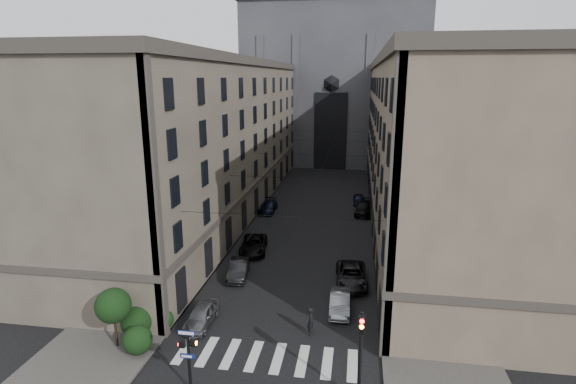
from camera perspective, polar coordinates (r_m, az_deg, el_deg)
The scene contains 19 objects.
sidewalk_left at distance 59.15m, azimuth -6.72°, elevation -1.99°, with size 7.00×80.00×0.15m, color #383533.
sidewalk_right at distance 57.33m, azimuth 13.97°, elevation -2.86°, with size 7.00×80.00×0.15m, color #383533.
zebra_crossing at distance 29.31m, azimuth -2.81°, elevation -20.19°, with size 11.00×3.20×0.01m, color beige.
building_left at distance 58.12m, azimuth -9.81°, elevation 6.95°, with size 13.60×60.60×18.85m.
building_right at distance 55.73m, azimuth 17.58°, elevation 6.18°, with size 13.60×60.60×18.85m.
gothic_tower at distance 93.72m, azimuth 6.01°, elevation 14.99°, with size 35.00×23.00×58.00m.
pedestrian_signal_left at distance 26.13m, azimuth -12.55°, elevation -19.20°, with size 1.02×0.38×4.00m.
traffic_light_right at distance 24.49m, azimuth 9.21°, elevation -18.83°, with size 0.34×0.50×5.20m.
shrub_cluster at distance 31.11m, azimuth -19.36°, elevation -14.98°, with size 3.90×4.40×3.90m.
tram_wires at distance 55.28m, azimuth 3.53°, elevation 4.56°, with size 14.00×60.00×0.43m.
car_left_near at distance 32.66m, azimuth -10.94°, elevation -15.12°, with size 1.63×4.06×1.38m, color slate.
car_left_midnear at distance 39.14m, azimuth -6.29°, elevation -9.71°, with size 1.52×4.36×1.44m, color black.
car_left_midfar at distance 44.33m, azimuth -4.41°, elevation -6.69°, with size 2.43×5.28×1.47m, color black.
car_left_far at distance 57.09m, azimuth -2.54°, elevation -1.87°, with size 1.93×4.75×1.38m, color black.
car_right_near at distance 33.95m, azimuth 6.59°, elevation -13.75°, with size 1.44×4.14×1.36m, color gray.
car_right_midnear at distance 38.07m, azimuth 8.06°, elevation -10.43°, with size 2.50×5.42×1.51m, color black.
car_right_midfar at distance 56.86m, azimuth 9.70°, elevation -2.05°, with size 2.16×5.31×1.54m, color black.
car_right_far at distance 61.36m, azimuth 9.01°, elevation -0.92°, with size 1.54×3.83×1.30m, color black.
pedestrian at distance 30.95m, azimuth 2.93°, elevation -16.05°, with size 0.70×0.46×1.93m, color black.
Camera 1 is at (5.07, -18.62, 16.61)m, focal length 28.00 mm.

